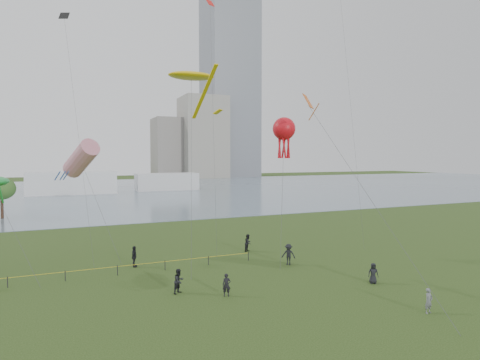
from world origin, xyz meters
name	(u,v)px	position (x,y,z in m)	size (l,w,h in m)	color
ground_plane	(306,323)	(0.00, 0.00, 0.00)	(400.00, 400.00, 0.00)	#213711
lake	(117,191)	(0.00, 100.00, 0.02)	(400.00, 120.00, 0.08)	slate
tower	(229,56)	(62.00, 168.00, 60.00)	(24.00, 24.00, 120.00)	slate
building_mid	(203,138)	(46.00, 162.00, 19.00)	(20.00, 20.00, 38.00)	gray
building_low	(171,148)	(32.00, 168.00, 14.00)	(16.00, 18.00, 28.00)	slate
pavilion_left	(72,183)	(-12.00, 95.00, 3.00)	(22.00, 8.00, 6.00)	silver
pavilion_right	(167,182)	(14.00, 98.00, 2.50)	(18.00, 7.00, 5.00)	silver
fence	(35,277)	(-15.38, 14.36, 0.55)	(24.07, 0.07, 1.05)	black
kite_flyer	(429,301)	(7.93, -1.81, 0.79)	(0.58, 0.38, 1.58)	slate
spectator_a	(179,281)	(-5.66, 8.03, 0.89)	(0.87, 0.68, 1.79)	black
spectator_b	(289,254)	(5.51, 11.58, 0.96)	(1.25, 0.72, 1.93)	black
spectator_c	(134,257)	(-7.59, 16.39, 0.95)	(1.12, 0.46, 1.91)	black
spectator_d	(373,273)	(8.88, 4.28, 0.80)	(0.78, 0.51, 1.60)	black
spectator_f	(227,285)	(-2.71, 6.10, 0.81)	(0.59, 0.39, 1.61)	black
spectator_g	(248,243)	(4.25, 17.77, 0.91)	(0.88, 0.69, 1.82)	black
kite_stingray	(192,77)	(-0.91, 20.58, 18.18)	(5.50, 11.54, 18.65)	#3F3F42
kite_windsock	(81,159)	(-11.68, 22.24, 9.71)	(5.56, 7.25, 11.66)	#3F3F42
kite_octopus	(284,129)	(6.75, 14.75, 12.57)	(3.91, 5.50, 13.77)	#3F3F42
kite_delta	(314,110)	(6.47, 9.16, 13.85)	(1.50, 15.69, 15.32)	#3F3F42
small_kites	(211,2)	(1.42, 20.95, 26.14)	(29.38, 5.93, 5.71)	black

